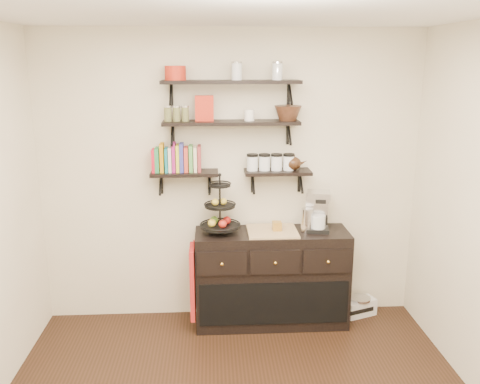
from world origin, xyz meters
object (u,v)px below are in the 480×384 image
object	(u,v)px
coffee_maker	(317,212)
fruit_stand	(220,214)
sideboard	(271,277)
radio	(360,306)

from	to	relation	value
coffee_maker	fruit_stand	bearing A→B (deg)	-168.39
sideboard	coffee_maker	distance (m)	0.75
sideboard	radio	bearing A→B (deg)	5.17
sideboard	radio	xyz separation A→B (m)	(0.88, 0.08, -0.36)
sideboard	coffee_maker	bearing A→B (deg)	3.51
fruit_stand	coffee_maker	size ratio (longest dim) A/B	1.41
sideboard	fruit_stand	world-z (taller)	fruit_stand
fruit_stand	coffee_maker	distance (m)	0.89
radio	sideboard	bearing A→B (deg)	164.64
sideboard	fruit_stand	distance (m)	0.79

